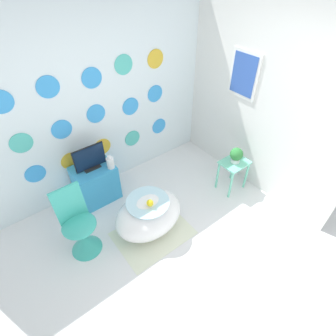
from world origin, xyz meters
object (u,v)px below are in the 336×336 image
chair (82,233)px  potted_plant_left (236,155)px  bathtub (149,215)px  tv (90,159)px  vase (110,163)px

chair → potted_plant_left: (2.17, -0.36, 0.33)m
bathtub → tv: tv is taller
bathtub → potted_plant_left: potted_plant_left is taller
vase → chair: bearing=-143.2°
tv → bathtub: bearing=-73.4°
tv → vase: (0.21, -0.15, -0.07)m
tv → potted_plant_left: (1.67, -1.04, -0.09)m
bathtub → potted_plant_left: bearing=-5.1°
tv → potted_plant_left: tv is taller
tv → potted_plant_left: bearing=-31.9°
chair → vase: 0.96m
bathtub → chair: (-0.78, 0.23, 0.02)m
bathtub → chair: chair is taller
bathtub → chair: size_ratio=0.97×
vase → bathtub: bearing=-85.2°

